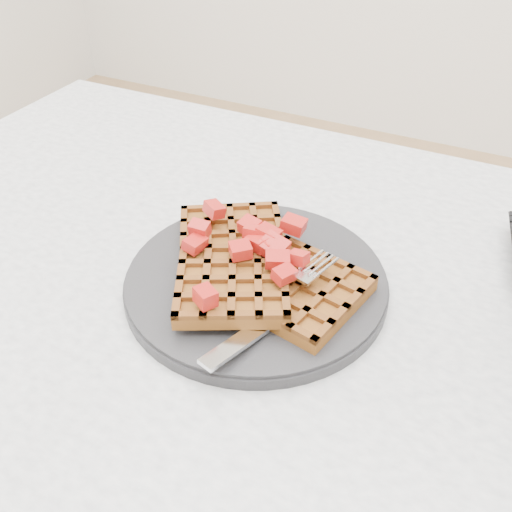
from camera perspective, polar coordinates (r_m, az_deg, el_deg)
name	(u,v)px	position (r m, az deg, el deg)	size (l,w,h in m)	color
table	(299,403)	(0.62, 4.33, -14.49)	(1.20, 0.80, 0.75)	silver
plate	(256,281)	(0.57, 0.00, -2.53)	(0.26, 0.26, 0.02)	black
waffles	(254,268)	(0.56, -0.16, -1.25)	(0.23, 0.22, 0.03)	brown
strawberry_pile	(256,244)	(0.54, 0.00, 1.17)	(0.15, 0.15, 0.02)	maroon
fork	(282,309)	(0.52, 2.58, -5.30)	(0.02, 0.18, 0.02)	silver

